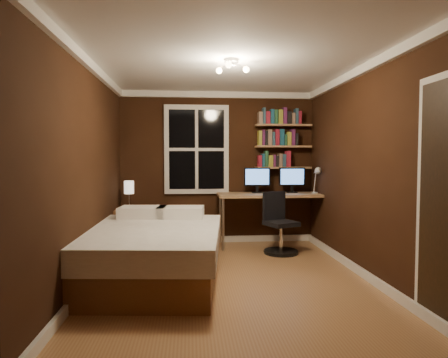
{
  "coord_description": "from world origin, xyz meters",
  "views": [
    {
      "loc": [
        -0.46,
        -4.54,
        1.41
      ],
      "look_at": [
        -0.03,
        0.45,
        1.15
      ],
      "focal_mm": 32.0,
      "sensor_mm": 36.0,
      "label": 1
    }
  ],
  "objects": [
    {
      "name": "floor",
      "position": [
        0.0,
        0.0,
        0.0
      ],
      "size": [
        4.2,
        4.2,
        0.0
      ],
      "primitive_type": "plane",
      "color": "#9A653D",
      "rests_on": "ground"
    },
    {
      "name": "wall_back",
      "position": [
        0.0,
        2.1,
        1.25
      ],
      "size": [
        3.2,
        0.04,
        2.5
      ],
      "primitive_type": "cube",
      "color": "black",
      "rests_on": "ground"
    },
    {
      "name": "wall_left",
      "position": [
        -1.6,
        0.0,
        1.25
      ],
      "size": [
        0.04,
        4.2,
        2.5
      ],
      "primitive_type": "cube",
      "color": "black",
      "rests_on": "ground"
    },
    {
      "name": "wall_right",
      "position": [
        1.6,
        0.0,
        1.25
      ],
      "size": [
        0.04,
        4.2,
        2.5
      ],
      "primitive_type": "cube",
      "color": "black",
      "rests_on": "ground"
    },
    {
      "name": "ceiling",
      "position": [
        0.0,
        0.0,
        2.5
      ],
      "size": [
        3.2,
        4.2,
        0.02
      ],
      "primitive_type": "cube",
      "color": "white",
      "rests_on": "wall_back"
    },
    {
      "name": "window",
      "position": [
        -0.35,
        2.06,
        1.55
      ],
      "size": [
        1.06,
        0.06,
        1.46
      ],
      "primitive_type": "cube",
      "color": "silver",
      "rests_on": "wall_back"
    },
    {
      "name": "ceiling_fixture",
      "position": [
        0.0,
        -0.1,
        2.4
      ],
      "size": [
        0.44,
        0.44,
        0.18
      ],
      "primitive_type": null,
      "color": "beige",
      "rests_on": "ceiling"
    },
    {
      "name": "bookshelf_lower",
      "position": [
        1.08,
        1.98,
        1.25
      ],
      "size": [
        0.92,
        0.22,
        0.03
      ],
      "primitive_type": "cube",
      "color": "#9F744D",
      "rests_on": "wall_back"
    },
    {
      "name": "books_row_lower",
      "position": [
        1.08,
        1.98,
        1.38
      ],
      "size": [
        0.54,
        0.16,
        0.23
      ],
      "primitive_type": null,
      "color": "maroon",
      "rests_on": "bookshelf_lower"
    },
    {
      "name": "bookshelf_middle",
      "position": [
        1.08,
        1.98,
        1.6
      ],
      "size": [
        0.92,
        0.22,
        0.03
      ],
      "primitive_type": "cube",
      "color": "#9F744D",
      "rests_on": "wall_back"
    },
    {
      "name": "books_row_middle",
      "position": [
        1.08,
        1.98,
        1.73
      ],
      "size": [
        0.66,
        0.16,
        0.23
      ],
      "primitive_type": null,
      "color": "navy",
      "rests_on": "bookshelf_middle"
    },
    {
      "name": "bookshelf_upper",
      "position": [
        1.08,
        1.98,
        1.95
      ],
      "size": [
        0.92,
        0.22,
        0.03
      ],
      "primitive_type": "cube",
      "color": "#9F744D",
      "rests_on": "wall_back"
    },
    {
      "name": "books_row_upper",
      "position": [
        1.08,
        1.98,
        2.08
      ],
      "size": [
        0.66,
        0.16,
        0.23
      ],
      "primitive_type": null,
      "color": "#255836",
      "rests_on": "bookshelf_upper"
    },
    {
      "name": "bed",
      "position": [
        -0.92,
        0.11,
        0.32
      ],
      "size": [
        1.79,
        2.34,
        0.75
      ],
      "rotation": [
        0.0,
        0.0,
        -0.09
      ],
      "color": "brown",
      "rests_on": "ground"
    },
    {
      "name": "nightstand",
      "position": [
        -1.41,
        1.74,
        0.31
      ],
      "size": [
        0.57,
        0.57,
        0.62
      ],
      "primitive_type": "cube",
      "rotation": [
        0.0,
        0.0,
        0.16
      ],
      "color": "brown",
      "rests_on": "ground"
    },
    {
      "name": "bedside_lamp",
      "position": [
        -1.41,
        1.74,
        0.84
      ],
      "size": [
        0.15,
        0.15,
        0.43
      ],
      "primitive_type": null,
      "color": "white",
      "rests_on": "nightstand"
    },
    {
      "name": "radiator",
      "position": [
        -0.48,
        1.99,
        0.3
      ],
      "size": [
        0.4,
        0.14,
        0.6
      ],
      "primitive_type": "cube",
      "color": "silver",
      "rests_on": "ground"
    },
    {
      "name": "desk",
      "position": [
        0.87,
        1.75,
        0.78
      ],
      "size": [
        1.78,
        0.67,
        0.84
      ],
      "color": "#9F744D",
      "rests_on": "ground"
    },
    {
      "name": "monitor_left",
      "position": [
        0.62,
        1.84,
        1.05
      ],
      "size": [
        0.43,
        0.12,
        0.41
      ],
      "primitive_type": null,
      "color": "black",
      "rests_on": "desk"
    },
    {
      "name": "monitor_right",
      "position": [
        1.2,
        1.84,
        1.05
      ],
      "size": [
        0.43,
        0.12,
        0.41
      ],
      "primitive_type": null,
      "color": "black",
      "rests_on": "desk"
    },
    {
      "name": "desk_lamp",
      "position": [
        1.54,
        1.63,
        1.06
      ],
      "size": [
        0.14,
        0.32,
        0.44
      ],
      "primitive_type": null,
      "color": "silver",
      "rests_on": "desk"
    },
    {
      "name": "office_chair",
      "position": [
        0.86,
        1.23,
        0.33
      ],
      "size": [
        0.54,
        0.54,
        0.91
      ],
      "rotation": [
        0.0,
        0.0,
        0.41
      ],
      "color": "black",
      "rests_on": "ground"
    }
  ]
}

